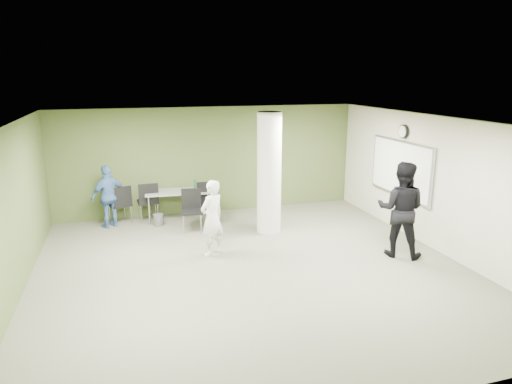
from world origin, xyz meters
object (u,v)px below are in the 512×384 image
object	(u,v)px
man_black	(401,209)
man_blue	(109,196)
woman_white	(212,218)
folding_table	(179,193)
chair_back_left	(121,202)

from	to	relation	value
man_black	man_blue	xyz separation A→B (m)	(-5.67, 3.56, -0.21)
woman_white	man_blue	world-z (taller)	woman_white
man_black	woman_white	bearing A→B (deg)	21.52
woman_white	man_blue	xyz separation A→B (m)	(-2.03, 2.46, -0.02)
folding_table	man_blue	xyz separation A→B (m)	(-1.68, -0.08, 0.05)
man_black	man_blue	bearing A→B (deg)	6.21
man_black	chair_back_left	bearing A→B (deg)	3.74
folding_table	man_blue	size ratio (longest dim) A/B	1.09
chair_back_left	man_blue	world-z (taller)	man_blue
woman_white	man_black	distance (m)	3.80
man_black	man_blue	distance (m)	6.69
folding_table	woman_white	xyz separation A→B (m)	(0.36, -2.54, 0.07)
chair_back_left	man_black	distance (m)	6.58
chair_back_left	man_black	bearing A→B (deg)	122.86
folding_table	woman_white	bearing A→B (deg)	-77.16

